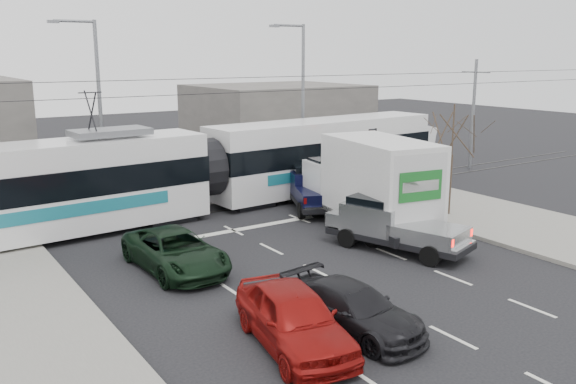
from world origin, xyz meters
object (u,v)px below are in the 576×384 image
silver_pickup (390,224)px  green_car (176,251)px  street_lamp_near (300,92)px  navy_pickup (311,188)px  bare_tree (453,135)px  dark_car (353,309)px  red_car (294,318)px  box_truck (371,185)px  tram (203,169)px  street_lamp_far (96,98)px  traffic_signal (373,149)px

silver_pickup → green_car: bearing=145.6°
silver_pickup → street_lamp_near: bearing=51.1°
silver_pickup → green_car: (-7.79, 2.34, -0.30)m
navy_pickup → bare_tree: bearing=-23.6°
silver_pickup → dark_car: silver_pickup is taller
navy_pickup → red_car: 14.34m
box_truck → red_car: bearing=-131.8°
street_lamp_near → tram: (-8.62, -4.44, -3.06)m
green_car → street_lamp_far: bearing=82.2°
navy_pickup → red_car: size_ratio=1.08×
street_lamp_near → tram: size_ratio=0.32×
navy_pickup → dark_car: bearing=-96.8°
bare_tree → dark_car: bare_tree is taller
tram → silver_pickup: bearing=-72.9°
green_car → silver_pickup: bearing=-18.0°
street_lamp_far → green_car: bearing=-96.5°
street_lamp_near → box_truck: bearing=-110.2°
green_car → tram: bearing=55.6°
bare_tree → box_truck: bare_tree is taller
bare_tree → dark_car: bearing=-149.1°
red_car → tram: bearing=83.6°
tram → dark_car: size_ratio=6.48×
bare_tree → box_truck: bearing=174.1°
street_lamp_far → navy_pickup: street_lamp_far is taller
navy_pickup → dark_car: 13.42m
street_lamp_far → navy_pickup: bearing=-49.5°
street_lamp_near → box_truck: (-4.06, -11.05, -3.17)m
red_car → bare_tree: bearing=37.4°
dark_car → street_lamp_far: bearing=84.6°
traffic_signal → navy_pickup: traffic_signal is taller
bare_tree → tram: bearing=141.6°
traffic_signal → dark_car: traffic_signal is taller
traffic_signal → box_truck: bearing=-132.2°
traffic_signal → navy_pickup: size_ratio=0.71×
silver_pickup → traffic_signal: bearing=36.2°
navy_pickup → green_car: bearing=-129.4°
traffic_signal → street_lamp_far: bearing=138.3°
tram → green_car: size_ratio=5.71×
silver_pickup → red_car: size_ratio=1.24×
tram → green_car: (-4.38, -6.72, -1.36)m
green_car → red_car: red_car is taller
street_lamp_near → box_truck: size_ratio=1.10×
tram → box_truck: size_ratio=3.47×
traffic_signal → red_car: traffic_signal is taller
silver_pickup → box_truck: box_truck is taller
tram → red_car: (-4.18, -13.64, -1.26)m
navy_pickup → green_car: size_ratio=1.02×
traffic_signal → green_car: traffic_signal is taller
box_truck → dark_car: box_truck is taller
box_truck → bare_tree: bearing=3.4°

